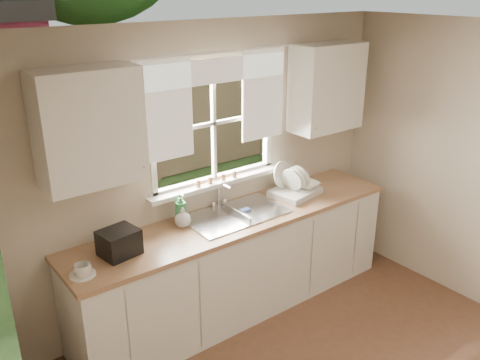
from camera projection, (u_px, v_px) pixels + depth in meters
room_walls at (422, 269)px, 2.90m from camera, size 3.62×4.02×2.50m
ceiling at (444, 40)px, 2.48m from camera, size 3.60×4.00×0.02m
window at (215, 142)px, 4.34m from camera, size 1.38×0.16×1.06m
curtains at (218, 91)px, 4.13m from camera, size 1.50×0.03×0.81m
base_cabinets at (238, 265)px, 4.48m from camera, size 3.00×0.62×0.87m
countertop at (238, 218)px, 4.32m from camera, size 3.04×0.65×0.04m
upper_cabinet_left at (89, 127)px, 3.42m from camera, size 0.70×0.33×0.80m
upper_cabinet_right at (327, 87)px, 4.72m from camera, size 0.70×0.33×0.80m
wall_outlet at (291, 166)px, 4.97m from camera, size 0.08×0.01×0.12m
sill_jars at (217, 179)px, 4.38m from camera, size 0.42×0.04×0.06m
sink at (236, 223)px, 4.36m from camera, size 0.88×0.52×0.40m
dish_rack at (294, 188)px, 4.72m from camera, size 0.49×0.41×0.31m
bowl at (308, 185)px, 4.75m from camera, size 0.24×0.24×0.05m
soap_bottle_a at (181, 209)px, 4.12m from camera, size 0.11×0.11×0.27m
soap_bottle_b at (114, 237)px, 3.77m from camera, size 0.08×0.08×0.16m
soap_bottle_c at (182, 217)px, 4.10m from camera, size 0.16×0.16×0.17m
saucer at (82, 275)px, 3.44m from camera, size 0.18×0.18×0.01m
cup at (83, 270)px, 3.41m from camera, size 0.15×0.15×0.09m
black_appliance at (119, 242)px, 3.67m from camera, size 0.29×0.27×0.19m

